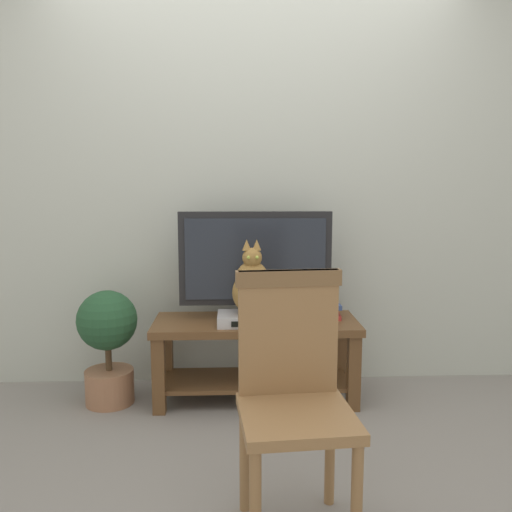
{
  "coord_description": "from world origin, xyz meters",
  "views": [
    {
      "loc": [
        -0.12,
        -2.36,
        1.28
      ],
      "look_at": [
        -0.0,
        0.59,
        0.86
      ],
      "focal_mm": 37.2,
      "sensor_mm": 36.0,
      "label": 1
    }
  ],
  "objects_px": {
    "potted_plant": "(108,340)",
    "media_box": "(252,319)",
    "wooden_chair": "(293,384)",
    "cat": "(252,287)",
    "book_stack": "(323,310)",
    "tv_stand": "(256,345)",
    "tv": "(255,263)"
  },
  "relations": [
    {
      "from": "potted_plant",
      "to": "media_box",
      "type": "bearing_deg",
      "value": -3.4
    },
    {
      "from": "media_box",
      "to": "wooden_chair",
      "type": "relative_size",
      "value": 0.41
    },
    {
      "from": "cat",
      "to": "book_stack",
      "type": "bearing_deg",
      "value": 18.13
    },
    {
      "from": "wooden_chair",
      "to": "potted_plant",
      "type": "xyz_separation_m",
      "value": [
        -0.94,
        1.12,
        -0.16
      ]
    },
    {
      "from": "media_box",
      "to": "book_stack",
      "type": "bearing_deg",
      "value": 16.35
    },
    {
      "from": "tv_stand",
      "to": "tv",
      "type": "xyz_separation_m",
      "value": [
        0.0,
        0.07,
        0.48
      ]
    },
    {
      "from": "cat",
      "to": "wooden_chair",
      "type": "xyz_separation_m",
      "value": [
        0.11,
        -1.06,
        -0.15
      ]
    },
    {
      "from": "potted_plant",
      "to": "tv",
      "type": "bearing_deg",
      "value": 6.41
    },
    {
      "from": "tv_stand",
      "to": "book_stack",
      "type": "distance_m",
      "value": 0.45
    },
    {
      "from": "tv",
      "to": "media_box",
      "type": "height_order",
      "value": "tv"
    },
    {
      "from": "tv",
      "to": "cat",
      "type": "bearing_deg",
      "value": -98.28
    },
    {
      "from": "book_stack",
      "to": "potted_plant",
      "type": "xyz_separation_m",
      "value": [
        -1.25,
        -0.08,
        -0.14
      ]
    },
    {
      "from": "media_box",
      "to": "cat",
      "type": "relative_size",
      "value": 0.91
    },
    {
      "from": "tv",
      "to": "book_stack",
      "type": "distance_m",
      "value": 0.5
    },
    {
      "from": "tv",
      "to": "wooden_chair",
      "type": "bearing_deg",
      "value": -85.73
    },
    {
      "from": "book_stack",
      "to": "tv_stand",
      "type": "bearing_deg",
      "value": -172.79
    },
    {
      "from": "cat",
      "to": "wooden_chair",
      "type": "distance_m",
      "value": 1.07
    },
    {
      "from": "tv",
      "to": "potted_plant",
      "type": "height_order",
      "value": "tv"
    },
    {
      "from": "tv",
      "to": "cat",
      "type": "distance_m",
      "value": 0.2
    },
    {
      "from": "tv_stand",
      "to": "media_box",
      "type": "xyz_separation_m",
      "value": [
        -0.02,
        -0.07,
        0.18
      ]
    },
    {
      "from": "media_box",
      "to": "potted_plant",
      "type": "bearing_deg",
      "value": 176.6
    },
    {
      "from": "media_box",
      "to": "potted_plant",
      "type": "height_order",
      "value": "potted_plant"
    },
    {
      "from": "media_box",
      "to": "wooden_chair",
      "type": "height_order",
      "value": "wooden_chair"
    },
    {
      "from": "tv",
      "to": "wooden_chair",
      "type": "distance_m",
      "value": 1.25
    },
    {
      "from": "tv_stand",
      "to": "potted_plant",
      "type": "relative_size",
      "value": 1.78
    },
    {
      "from": "tv_stand",
      "to": "cat",
      "type": "distance_m",
      "value": 0.38
    },
    {
      "from": "media_box",
      "to": "cat",
      "type": "height_order",
      "value": "cat"
    },
    {
      "from": "wooden_chair",
      "to": "potted_plant",
      "type": "height_order",
      "value": "wooden_chair"
    },
    {
      "from": "tv",
      "to": "book_stack",
      "type": "relative_size",
      "value": 4.3
    },
    {
      "from": "wooden_chair",
      "to": "potted_plant",
      "type": "relative_size",
      "value": 1.43
    },
    {
      "from": "wooden_chair",
      "to": "book_stack",
      "type": "distance_m",
      "value": 1.24
    },
    {
      "from": "tv_stand",
      "to": "potted_plant",
      "type": "bearing_deg",
      "value": -178.3
    }
  ]
}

